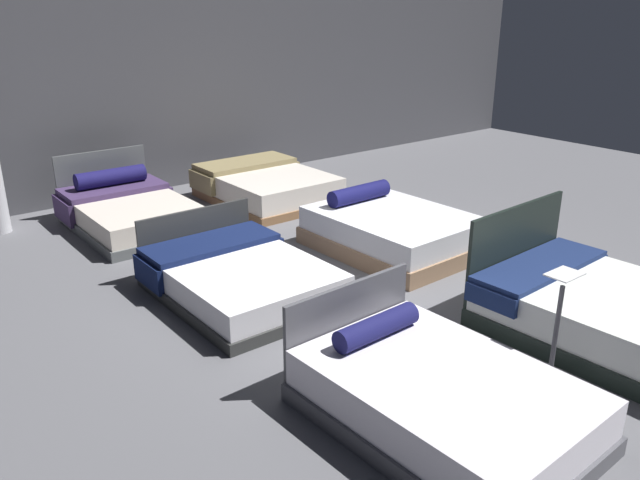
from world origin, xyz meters
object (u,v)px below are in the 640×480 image
(bed_1, at_px, (600,310))
(bed_3, at_px, (392,231))
(bed_2, at_px, (239,277))
(price_sign, at_px, (554,344))
(bed_4, at_px, (129,210))
(bed_5, at_px, (266,185))
(bed_0, at_px, (439,396))

(bed_1, xyz_separation_m, bed_3, (0.02, 2.79, 0.00))
(bed_2, relative_size, price_sign, 2.02)
(bed_4, relative_size, price_sign, 2.14)
(bed_3, height_order, bed_5, bed_3)
(bed_1, bearing_deg, bed_5, 87.82)
(bed_1, xyz_separation_m, price_sign, (-1.13, -0.22, 0.13))
(bed_3, bearing_deg, bed_2, 177.16)
(bed_2, distance_m, bed_4, 2.85)
(bed_4, distance_m, bed_5, 2.22)
(bed_2, height_order, bed_3, bed_2)
(bed_4, bearing_deg, bed_0, -89.49)
(bed_1, height_order, bed_3, bed_1)
(bed_0, height_order, bed_1, bed_1)
(bed_1, height_order, bed_2, bed_1)
(bed_0, bearing_deg, bed_2, 87.92)
(bed_5, distance_m, price_sign, 5.92)
(bed_1, relative_size, bed_4, 0.99)
(bed_2, bearing_deg, price_sign, -70.58)
(bed_4, height_order, bed_5, bed_4)
(bed_0, xyz_separation_m, bed_1, (2.22, -0.02, 0.02))
(bed_1, distance_m, price_sign, 1.15)
(bed_3, height_order, bed_4, bed_4)
(price_sign, bearing_deg, bed_5, 79.13)
(bed_3, distance_m, bed_5, 2.80)
(bed_4, bearing_deg, bed_2, -89.06)
(bed_0, distance_m, bed_1, 2.22)
(bed_3, xyz_separation_m, bed_4, (-2.25, 2.91, -0.02))
(bed_1, distance_m, bed_4, 6.12)
(bed_2, bearing_deg, bed_5, 51.45)
(bed_2, height_order, bed_5, bed_2)
(bed_4, bearing_deg, bed_5, -2.43)
(bed_0, xyz_separation_m, price_sign, (1.09, -0.24, 0.15))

